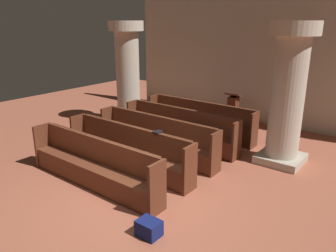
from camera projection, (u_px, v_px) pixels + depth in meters
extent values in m
plane|color=#AD5B42|center=(136.00, 196.00, 6.29)|extent=(19.20, 19.20, 0.00)
cube|color=beige|center=(269.00, 53.00, 10.17)|extent=(10.00, 0.16, 4.50)
cube|color=brown|center=(199.00, 121.00, 9.50)|extent=(3.30, 0.38, 0.05)
cube|color=brown|center=(202.00, 110.00, 9.54)|extent=(3.30, 0.04, 0.52)
cube|color=#562B1A|center=(204.00, 102.00, 9.50)|extent=(3.17, 0.06, 0.02)
cube|color=#5B2D1B|center=(154.00, 110.00, 10.46)|extent=(0.06, 0.44, 0.97)
cube|color=#5B2D1B|center=(254.00, 131.00, 8.50)|extent=(0.06, 0.44, 0.97)
cube|color=brown|center=(195.00, 130.00, 9.43)|extent=(3.30, 0.03, 0.38)
cube|color=brown|center=(179.00, 130.00, 8.76)|extent=(3.30, 0.38, 0.05)
cube|color=brown|center=(183.00, 118.00, 8.80)|extent=(3.30, 0.04, 0.52)
cube|color=#562B1A|center=(184.00, 109.00, 8.76)|extent=(3.17, 0.06, 0.02)
cube|color=#5B2D1B|center=(133.00, 117.00, 9.73)|extent=(0.06, 0.44, 0.97)
cube|color=#5B2D1B|center=(237.00, 141.00, 7.76)|extent=(0.06, 0.44, 0.97)
cube|color=brown|center=(175.00, 139.00, 8.70)|extent=(3.30, 0.03, 0.38)
cube|color=brown|center=(155.00, 140.00, 8.03)|extent=(3.30, 0.38, 0.05)
cube|color=brown|center=(160.00, 127.00, 8.07)|extent=(3.30, 0.04, 0.52)
cube|color=#562B1A|center=(161.00, 117.00, 8.03)|extent=(3.17, 0.06, 0.02)
cube|color=#5B2D1B|center=(108.00, 125.00, 8.99)|extent=(0.06, 0.44, 0.97)
cube|color=#5B2D1B|center=(216.00, 154.00, 7.03)|extent=(0.06, 0.44, 0.97)
cube|color=brown|center=(151.00, 150.00, 7.96)|extent=(3.30, 0.03, 0.38)
cube|color=brown|center=(127.00, 152.00, 7.29)|extent=(3.30, 0.38, 0.05)
cube|color=brown|center=(132.00, 138.00, 7.33)|extent=(3.30, 0.04, 0.52)
cube|color=#562B1A|center=(133.00, 126.00, 7.29)|extent=(3.17, 0.06, 0.02)
cube|color=#5B2D1B|center=(79.00, 134.00, 8.25)|extent=(0.06, 0.44, 0.97)
cube|color=#5B2D1B|center=(190.00, 169.00, 6.29)|extent=(0.06, 0.44, 0.97)
cube|color=brown|center=(122.00, 163.00, 7.22)|extent=(3.30, 0.03, 0.38)
cube|color=brown|center=(92.00, 166.00, 6.55)|extent=(3.30, 0.38, 0.05)
cube|color=brown|center=(98.00, 151.00, 6.59)|extent=(3.30, 0.04, 0.52)
cube|color=#562B1A|center=(99.00, 138.00, 6.55)|extent=(3.17, 0.06, 0.02)
cube|color=#5B2D1B|center=(44.00, 145.00, 7.52)|extent=(0.06, 0.44, 0.97)
cube|color=#5B2D1B|center=(157.00, 189.00, 5.55)|extent=(0.06, 0.44, 0.97)
cube|color=brown|center=(86.00, 179.00, 6.49)|extent=(3.30, 0.03, 0.38)
cube|color=#B6AD9A|center=(280.00, 158.00, 7.78)|extent=(0.99, 0.99, 0.18)
cylinder|color=beige|center=(287.00, 98.00, 7.34)|extent=(0.74, 0.74, 2.71)
cylinder|color=beige|center=(295.00, 28.00, 6.88)|extent=(1.07, 1.07, 0.30)
cube|color=#B6AD9A|center=(129.00, 119.00, 10.85)|extent=(0.99, 0.99, 0.18)
cylinder|color=beige|center=(128.00, 75.00, 10.41)|extent=(0.74, 0.74, 2.71)
cylinder|color=beige|center=(126.00, 26.00, 9.95)|extent=(1.07, 1.07, 0.30)
cube|color=#492215|center=(232.00, 125.00, 10.41)|extent=(0.45, 0.45, 0.06)
cube|color=#562819|center=(233.00, 112.00, 10.27)|extent=(0.28, 0.28, 0.95)
cube|color=#5B2A1A|center=(234.00, 95.00, 10.11)|extent=(0.48, 0.35, 0.15)
cube|color=black|center=(158.00, 132.00, 6.86)|extent=(0.14, 0.20, 0.03)
cube|color=navy|center=(149.00, 228.00, 5.09)|extent=(0.36, 0.29, 0.26)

